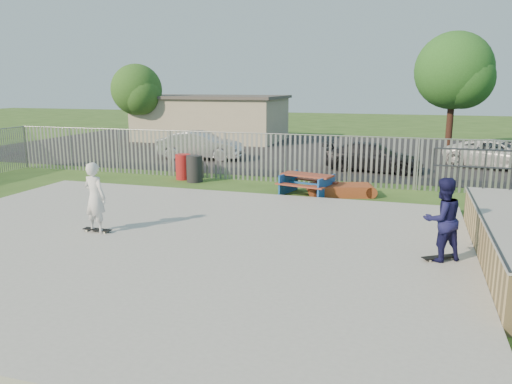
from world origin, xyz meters
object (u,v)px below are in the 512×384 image
(trash_bin_red, at_px, (183,167))
(tree_left, at_px, (137,90))
(skater_navy, at_px, (442,219))
(picnic_table, at_px, (307,184))
(funbox, at_px, (341,190))
(car_silver, at_px, (200,145))
(car_white, at_px, (498,154))
(tree_mid, at_px, (454,71))
(skater_white, at_px, (95,197))
(trash_bin_grey, at_px, (194,169))
(car_dark, at_px, (373,157))

(trash_bin_red, distance_m, tree_left, 15.20)
(skater_navy, bearing_deg, trash_bin_red, -71.20)
(picnic_table, distance_m, funbox, 1.25)
(car_silver, bearing_deg, car_white, -88.88)
(tree_mid, distance_m, skater_white, 24.31)
(funbox, bearing_deg, trash_bin_grey, 156.16)
(funbox, relative_size, tree_mid, 0.32)
(car_silver, bearing_deg, car_dark, -101.23)
(funbox, bearing_deg, picnic_table, 176.39)
(car_silver, bearing_deg, funbox, -133.06)
(funbox, relative_size, trash_bin_red, 2.09)
(tree_left, relative_size, skater_white, 2.87)
(car_silver, bearing_deg, skater_navy, -143.68)
(trash_bin_red, height_order, car_white, car_white)
(funbox, xyz_separation_m, car_dark, (0.69, 5.67, 0.47))
(trash_bin_red, distance_m, skater_white, 8.39)
(tree_mid, bearing_deg, car_silver, -148.06)
(car_white, height_order, tree_mid, tree_mid)
(skater_white, bearing_deg, trash_bin_red, -68.77)
(trash_bin_grey, xyz_separation_m, tree_mid, (10.71, 14.01, 4.21))
(trash_bin_grey, bearing_deg, trash_bin_red, 149.88)
(car_dark, relative_size, car_white, 0.92)
(car_silver, relative_size, car_dark, 1.01)
(trash_bin_grey, height_order, car_dark, car_dark)
(trash_bin_grey, bearing_deg, tree_mid, 52.60)
(car_silver, bearing_deg, tree_left, 44.97)
(trash_bin_red, distance_m, car_white, 14.99)
(tree_left, distance_m, skater_navy, 27.48)
(trash_bin_red, bearing_deg, tree_left, 127.41)
(trash_bin_grey, bearing_deg, picnic_table, -12.44)
(tree_mid, xyz_separation_m, skater_white, (-10.01, -21.85, -3.68))
(car_silver, height_order, car_dark, car_silver)
(car_silver, distance_m, tree_mid, 15.84)
(funbox, relative_size, tree_left, 0.42)
(trash_bin_red, relative_size, trash_bin_grey, 0.97)
(skater_navy, bearing_deg, trash_bin_grey, -71.75)
(funbox, xyz_separation_m, car_white, (6.37, 8.23, 0.49))
(picnic_table, distance_m, tree_mid, 16.73)
(funbox, height_order, trash_bin_grey, trash_bin_grey)
(car_white, height_order, skater_white, skater_white)
(trash_bin_grey, height_order, skater_navy, skater_navy)
(car_white, xyz_separation_m, tree_left, (-22.30, 4.83, 2.91))
(car_silver, bearing_deg, picnic_table, -138.54)
(car_white, bearing_deg, skater_navy, -174.36)
(trash_bin_grey, height_order, tree_mid, tree_mid)
(trash_bin_red, xyz_separation_m, car_silver, (-1.59, 5.49, 0.23))
(picnic_table, height_order, skater_white, skater_white)
(trash_bin_grey, distance_m, car_white, 14.57)
(car_silver, height_order, tree_left, tree_left)
(car_silver, distance_m, tree_left, 10.18)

